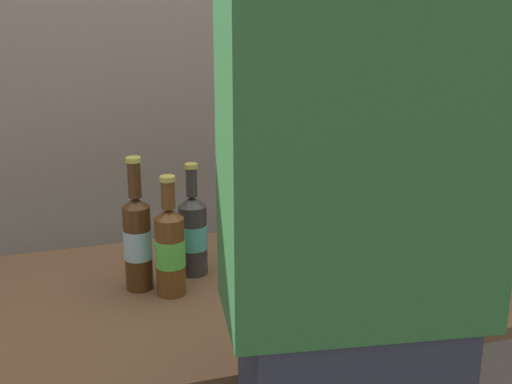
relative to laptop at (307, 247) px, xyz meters
The scene contains 7 objects.
desk 0.27m from the laptop, 161.87° to the right, with size 1.54×0.80×0.77m.
laptop is the anchor object (origin of this frame).
beer_bottle_brown 0.32m from the laptop, behind, with size 0.08×0.08×0.30m.
beer_bottle_dark 0.40m from the laptop, behind, with size 0.07×0.07×0.31m.
beer_bottle_green 0.47m from the laptop, behind, with size 0.07×0.07×0.35m.
person_figure 0.72m from the laptop, 105.79° to the right, with size 0.46×0.33×1.79m.
back_wall 0.87m from the laptop, 107.19° to the left, with size 6.00×0.10×2.60m, color gray.
Camera 1 is at (-0.46, -1.59, 1.54)m, focal length 49.46 mm.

